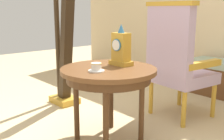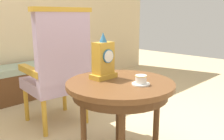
{
  "view_description": "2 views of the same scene",
  "coord_description": "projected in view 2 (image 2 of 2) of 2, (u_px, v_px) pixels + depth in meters",
  "views": [
    {
      "loc": [
        1.69,
        -1.32,
        1.07
      ],
      "look_at": [
        0.13,
        0.05,
        0.62
      ],
      "focal_mm": 44.68,
      "sensor_mm": 36.0,
      "label": 1
    },
    {
      "loc": [
        -1.16,
        -1.03,
        1.07
      ],
      "look_at": [
        0.13,
        0.22,
        0.67
      ],
      "focal_mm": 39.01,
      "sensor_mm": 36.0,
      "label": 2
    }
  ],
  "objects": [
    {
      "name": "armchair",
      "position": [
        59.0,
        67.0,
        2.3
      ],
      "size": [
        0.6,
        0.59,
        1.14
      ],
      "color": "#B299B7",
      "rests_on": "ground"
    },
    {
      "name": "side_table",
      "position": [
        120.0,
        91.0,
        1.72
      ],
      "size": [
        0.76,
        0.76,
        0.62
      ],
      "color": "brown",
      "rests_on": "ground"
    },
    {
      "name": "teacup_left",
      "position": [
        141.0,
        80.0,
        1.62
      ],
      "size": [
        0.12,
        0.12,
        0.07
      ],
      "color": "white",
      "rests_on": "side_table"
    },
    {
      "name": "mantel_clock",
      "position": [
        103.0,
        60.0,
        1.76
      ],
      "size": [
        0.19,
        0.11,
        0.34
      ],
      "color": "gold",
      "rests_on": "side_table"
    },
    {
      "name": "window_bench",
      "position": [
        17.0,
        83.0,
        3.13
      ],
      "size": [
        1.0,
        0.4,
        0.44
      ],
      "color": "#9EB299",
      "rests_on": "ground"
    }
  ]
}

